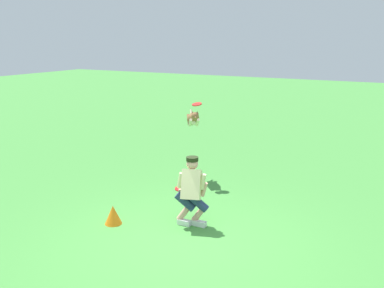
% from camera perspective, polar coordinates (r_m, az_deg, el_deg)
% --- Properties ---
extents(ground_plane, '(60.00, 60.00, 0.00)m').
position_cam_1_polar(ground_plane, '(7.49, -1.23, -12.95)').
color(ground_plane, '#408739').
extents(person, '(0.68, 0.53, 1.29)m').
position_cam_1_polar(person, '(7.86, -0.04, -6.05)').
color(person, silver).
rests_on(person, ground_plane).
extents(dog, '(0.67, 0.90, 0.51)m').
position_cam_1_polar(dog, '(10.27, 0.17, 3.30)').
color(dog, '#8B5E3A').
extents(frisbee_flying, '(0.31, 0.31, 0.07)m').
position_cam_1_polar(frisbee_flying, '(9.96, 0.64, 5.26)').
color(frisbee_flying, red).
extents(frisbee_held, '(0.29, 0.29, 0.07)m').
position_cam_1_polar(frisbee_held, '(8.21, -1.35, -5.81)').
color(frisbee_held, red).
rests_on(frisbee_held, person).
extents(training_cone, '(0.32, 0.32, 0.36)m').
position_cam_1_polar(training_cone, '(8.26, -10.34, -9.14)').
color(training_cone, orange).
rests_on(training_cone, ground_plane).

